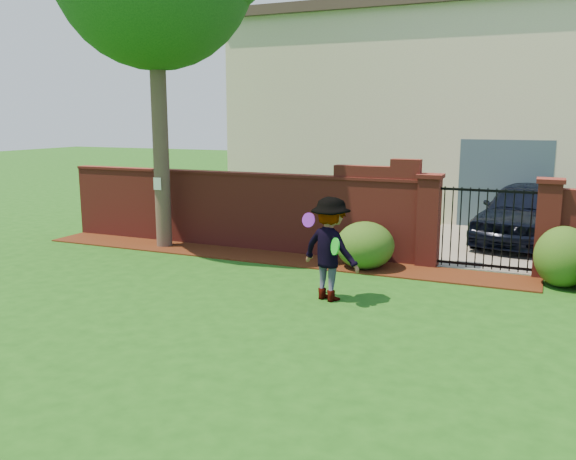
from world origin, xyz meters
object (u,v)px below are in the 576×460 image
at_px(car, 523,213).
at_px(frisbee_purple, 309,220).
at_px(frisbee_green, 335,246).
at_px(man, 329,249).

distance_m(car, frisbee_purple, 6.80).
relative_size(car, frisbee_green, 15.55).
height_order(man, frisbee_purple, man).
bearing_deg(frisbee_purple, frisbee_green, -27.41).
relative_size(car, frisbee_purple, 17.89).
bearing_deg(car, frisbee_purple, -105.77).
relative_size(car, man, 2.52).
bearing_deg(frisbee_purple, car, 62.65).
xyz_separation_m(frisbee_purple, frisbee_green, (0.57, -0.29, -0.34)).
bearing_deg(frisbee_green, man, 126.62).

